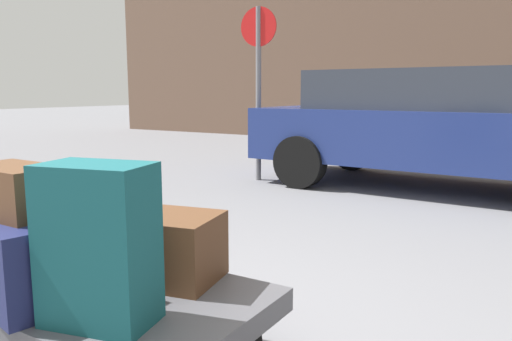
# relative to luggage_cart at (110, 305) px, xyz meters

# --- Properties ---
(luggage_cart) EXTENTS (1.31, 0.85, 0.34)m
(luggage_cart) POSITION_rel_luggage_cart_xyz_m (0.00, 0.00, 0.00)
(luggage_cart) COLOR #4C4C51
(luggage_cart) RESTS_ON ground_plane
(duffel_bag_navy_front_left) EXTENTS (0.73, 0.49, 0.34)m
(duffel_bag_navy_front_left) POSITION_rel_luggage_cart_xyz_m (-0.28, -0.21, 0.24)
(duffel_bag_navy_front_left) COLOR #191E47
(duffel_bag_navy_front_left) RESTS_ON luggage_cart
(duffel_bag_brown_front_right) EXTENTS (0.71, 0.47, 0.30)m
(duffel_bag_brown_front_right) POSITION_rel_luggage_cart_xyz_m (0.03, 0.21, 0.22)
(duffel_bag_brown_front_right) COLOR #51331E
(duffel_bag_brown_front_right) RESTS_ON luggage_cart
(suitcase_teal_rear_left) EXTENTS (0.43, 0.32, 0.58)m
(suitcase_teal_rear_left) POSITION_rel_luggage_cart_xyz_m (0.20, -0.22, 0.36)
(suitcase_teal_rear_left) COLOR #144C51
(suitcase_teal_rear_left) RESTS_ON luggage_cart
(duffel_bag_brown_topmost_pile) EXTENTS (0.41, 0.26, 0.20)m
(duffel_bag_brown_topmost_pile) POSITION_rel_luggage_cart_xyz_m (-0.28, -0.21, 0.51)
(duffel_bag_brown_topmost_pile) COLOR #51331E
(duffel_bag_brown_topmost_pile) RESTS_ON duffel_bag_navy_front_left
(parked_car) EXTENTS (4.35, 2.03, 1.42)m
(parked_car) POSITION_rel_luggage_cart_xyz_m (0.28, 4.86, 0.49)
(parked_car) COLOR navy
(parked_car) RESTS_ON ground_plane
(no_parking_sign) EXTENTS (0.50, 0.07, 2.24)m
(no_parking_sign) POSITION_rel_luggage_cart_xyz_m (-1.82, 4.27, 1.12)
(no_parking_sign) COLOR slate
(no_parking_sign) RESTS_ON ground_plane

